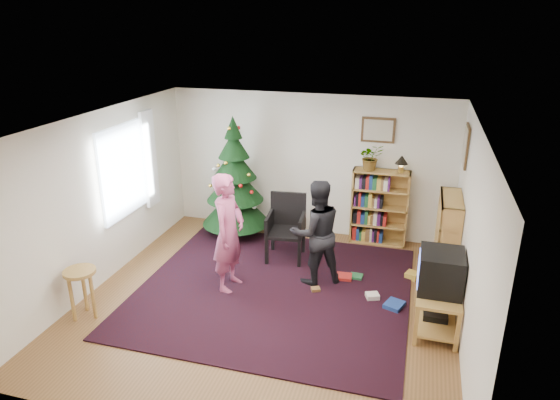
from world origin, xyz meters
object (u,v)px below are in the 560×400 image
(tv_stand, at_px, (437,305))
(person_by_chair, at_px, (316,233))
(stool, at_px, (81,281))
(picture_right, at_px, (466,146))
(armchair, at_px, (288,224))
(crt_tv, at_px, (441,271))
(christmas_tree, at_px, (235,187))
(table_lamp, at_px, (402,161))
(bookshelf_right, at_px, (447,238))
(bookshelf_back, at_px, (379,206))
(person_standing, at_px, (229,233))
(potted_plant, at_px, (371,157))
(picture_back, at_px, (378,130))

(tv_stand, relative_size, person_by_chair, 0.60)
(stool, bearing_deg, picture_right, 30.62)
(picture_right, xyz_separation_m, armchair, (-2.57, -0.35, -1.38))
(crt_tv, height_order, person_by_chair, person_by_chair)
(christmas_tree, distance_m, crt_tv, 3.96)
(armchair, distance_m, table_lamp, 2.12)
(person_by_chair, bearing_deg, bookshelf_right, 167.51)
(bookshelf_back, distance_m, crt_tv, 2.55)
(picture_right, relative_size, bookshelf_right, 0.46)
(picture_right, bearing_deg, crt_tv, -98.28)
(bookshelf_back, xyz_separation_m, bookshelf_right, (1.07, -1.04, 0.00))
(christmas_tree, height_order, person_standing, christmas_tree)
(tv_stand, distance_m, table_lamp, 2.71)
(person_by_chair, xyz_separation_m, table_lamp, (1.06, 1.64, 0.70))
(tv_stand, height_order, crt_tv, crt_tv)
(crt_tv, relative_size, table_lamp, 2.01)
(bookshelf_back, bearing_deg, person_by_chair, -114.83)
(picture_right, distance_m, person_standing, 3.64)
(christmas_tree, xyz_separation_m, armchair, (1.11, -0.57, -0.33))
(tv_stand, bearing_deg, bookshelf_right, 84.81)
(christmas_tree, distance_m, armchair, 1.29)
(tv_stand, distance_m, crt_tv, 0.47)
(armchair, distance_m, person_by_chair, 0.95)
(bookshelf_back, relative_size, crt_tv, 2.27)
(person_standing, bearing_deg, christmas_tree, 22.20)
(christmas_tree, height_order, stool, christmas_tree)
(tv_stand, xyz_separation_m, person_by_chair, (-1.70, 0.73, 0.46))
(christmas_tree, bearing_deg, person_by_chair, -36.38)
(bookshelf_right, height_order, person_by_chair, person_by_chair)
(armchair, xyz_separation_m, potted_plant, (1.17, 0.94, 0.95))
(picture_right, height_order, tv_stand, picture_right)
(picture_right, bearing_deg, armchair, -172.28)
(stool, distance_m, potted_plant, 4.79)
(picture_right, distance_m, armchair, 2.94)
(table_lamp, bearing_deg, bookshelf_right, -53.57)
(tv_stand, distance_m, stool, 4.53)
(picture_right, height_order, christmas_tree, picture_right)
(stool, xyz_separation_m, person_by_chair, (2.72, 1.72, 0.27))
(bookshelf_back, distance_m, armchair, 1.66)
(bookshelf_right, bearing_deg, picture_back, 45.34)
(potted_plant, bearing_deg, bookshelf_right, -39.38)
(picture_back, relative_size, stool, 0.81)
(armchair, bearing_deg, person_by_chair, -54.36)
(armchair, xyz_separation_m, person_standing, (-0.54, -1.20, 0.29))
(stool, bearing_deg, christmas_tree, 71.57)
(armchair, xyz_separation_m, table_lamp, (1.67, 0.94, 0.92))
(bookshelf_back, relative_size, bookshelf_right, 1.00)
(christmas_tree, distance_m, tv_stand, 4.00)
(tv_stand, xyz_separation_m, armchair, (-2.32, 1.42, 0.25))
(stool, bearing_deg, person_standing, 37.95)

